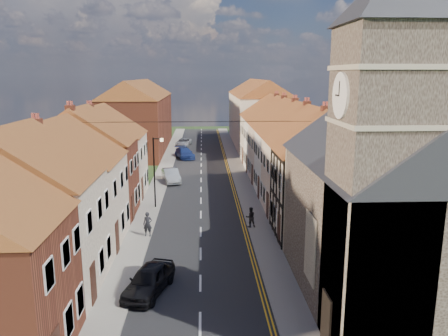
# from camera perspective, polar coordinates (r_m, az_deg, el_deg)

# --- Properties ---
(road) EXTENTS (7.00, 90.00, 0.02)m
(road) POSITION_cam_1_polar(r_m,az_deg,el_deg) (47.53, -3.01, -1.57)
(road) COLOR black
(road) RESTS_ON ground
(pavement_left) EXTENTS (1.80, 90.00, 0.12)m
(pavement_left) POSITION_cam_1_polar(r_m,az_deg,el_deg) (47.74, -8.30, -1.56)
(pavement_left) COLOR gray
(pavement_left) RESTS_ON ground
(pavement_right) EXTENTS (1.80, 90.00, 0.12)m
(pavement_right) POSITION_cam_1_polar(r_m,az_deg,el_deg) (47.70, 2.28, -1.45)
(pavement_right) COLOR gray
(pavement_right) RESTS_ON ground
(church) EXTENTS (11.25, 14.25, 15.20)m
(church) POSITION_cam_1_polar(r_m,az_deg,el_deg) (22.21, 21.63, -2.76)
(church) COLOR #342924
(church) RESTS_ON ground
(cottage_r_tudor) EXTENTS (8.30, 5.20, 9.00)m
(cottage_r_tudor) POSITION_cam_1_polar(r_m,az_deg,el_deg) (31.02, 14.22, -0.89)
(cottage_r_tudor) COLOR beige
(cottage_r_tudor) RESTS_ON ground
(cottage_r_white_near) EXTENTS (8.30, 6.00, 9.00)m
(cottage_r_white_near) POSITION_cam_1_polar(r_m,az_deg,el_deg) (36.11, 11.80, 1.04)
(cottage_r_white_near) COLOR #FFE6C9
(cottage_r_white_near) RESTS_ON ground
(cottage_r_cream_mid) EXTENTS (8.30, 5.20, 9.00)m
(cottage_r_cream_mid) POSITION_cam_1_polar(r_m,az_deg,el_deg) (41.27, 9.94, 2.49)
(cottage_r_cream_mid) COLOR white
(cottage_r_cream_mid) RESTS_ON ground
(cottage_r_pink) EXTENTS (8.30, 6.00, 9.00)m
(cottage_r_pink) POSITION_cam_1_polar(r_m,az_deg,el_deg) (46.48, 8.49, 3.61)
(cottage_r_pink) COLOR #FFE6C9
(cottage_r_pink) RESTS_ON ground
(cottage_r_white_far) EXTENTS (8.30, 5.20, 9.00)m
(cottage_r_white_far) POSITION_cam_1_polar(r_m,az_deg,el_deg) (51.74, 7.33, 4.50)
(cottage_r_white_far) COLOR white
(cottage_r_white_far) RESTS_ON ground
(cottage_r_cream_far) EXTENTS (8.30, 6.00, 9.00)m
(cottage_r_cream_far) POSITION_cam_1_polar(r_m,az_deg,el_deg) (57.02, 6.38, 5.22)
(cottage_r_cream_far) COLOR beige
(cottage_r_cream_far) RESTS_ON ground
(cottage_l_cream) EXTENTS (8.30, 6.30, 9.10)m
(cottage_l_cream) POSITION_cam_1_polar(r_m,az_deg,el_deg) (24.65, -25.49, -4.94)
(cottage_l_cream) COLOR #FFE6C9
(cottage_l_cream) RESTS_ON ground
(cottage_l_white) EXTENTS (8.30, 6.90, 8.80)m
(cottage_l_white) POSITION_cam_1_polar(r_m,az_deg,el_deg) (30.48, -20.94, -1.75)
(cottage_l_white) COLOR #FFE6C9
(cottage_l_white) RESTS_ON ground
(cottage_l_brick_mid) EXTENTS (8.30, 5.70, 9.10)m
(cottage_l_brick_mid) POSITION_cam_1_polar(r_m,az_deg,el_deg) (36.15, -18.03, 0.80)
(cottage_l_brick_mid) COLOR brown
(cottage_l_brick_mid) RESTS_ON ground
(cottage_l_pink) EXTENTS (8.30, 6.30, 8.80)m
(cottage_l_pink) POSITION_cam_1_polar(r_m,az_deg,el_deg) (41.71, -15.99, 2.16)
(cottage_l_pink) COLOR #FFE6C9
(cottage_l_pink) RESTS_ON ground
(block_right_far) EXTENTS (8.30, 24.20, 10.50)m
(block_right_far) POSITION_cam_1_polar(r_m,az_deg,el_deg) (72.01, 4.46, 7.34)
(block_right_far) COLOR beige
(block_right_far) RESTS_ON ground
(block_left_far) EXTENTS (8.30, 24.20, 10.50)m
(block_left_far) POSITION_cam_1_polar(r_m,az_deg,el_deg) (67.12, -11.05, 6.81)
(block_left_far) COLOR brown
(block_left_far) RESTS_ON ground
(lamppost) EXTENTS (0.88, 0.15, 6.00)m
(lamppost) POSITION_cam_1_polar(r_m,az_deg,el_deg) (37.21, -8.98, 0.01)
(lamppost) COLOR black
(lamppost) RESTS_ON pavement_left
(car_near) EXTENTS (2.84, 4.54, 1.44)m
(car_near) POSITION_cam_1_polar(r_m,az_deg,el_deg) (23.92, -9.78, -14.19)
(car_near) COLOR black
(car_near) RESTS_ON ground
(car_mid) EXTENTS (2.44, 4.56, 1.43)m
(car_mid) POSITION_cam_1_polar(r_m,az_deg,el_deg) (46.81, -6.94, -0.98)
(car_mid) COLOR #9FA2A6
(car_mid) RESTS_ON ground
(car_far) EXTENTS (3.26, 5.19, 1.40)m
(car_far) POSITION_cam_1_polar(r_m,az_deg,el_deg) (60.01, -5.17, 1.95)
(car_far) COLOR navy
(car_far) RESTS_ON ground
(car_distant) EXTENTS (2.69, 4.71, 1.24)m
(car_distant) POSITION_cam_1_polar(r_m,az_deg,el_deg) (70.35, -5.30, 3.38)
(car_distant) COLOR #B3B5BB
(car_distant) RESTS_ON ground
(pedestrian_left) EXTENTS (0.67, 0.48, 1.74)m
(pedestrian_left) POSITION_cam_1_polar(r_m,az_deg,el_deg) (31.26, -9.94, -7.24)
(pedestrian_left) COLOR #222328
(pedestrian_left) RESTS_ON pavement_left
(pedestrian_right) EXTENTS (0.84, 0.71, 1.52)m
(pedestrian_right) POSITION_cam_1_polar(r_m,az_deg,el_deg) (32.66, 3.47, -6.41)
(pedestrian_right) COLOR black
(pedestrian_right) RESTS_ON pavement_right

